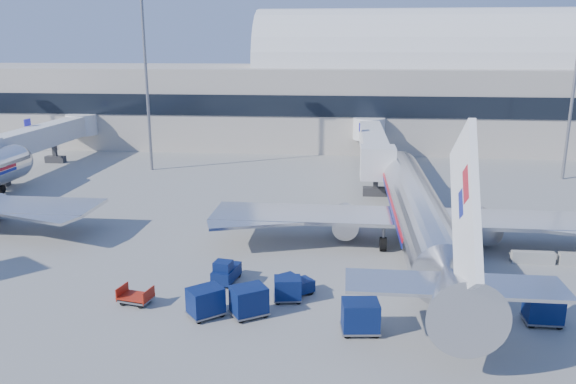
# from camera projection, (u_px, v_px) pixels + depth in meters

# --- Properties ---
(ground) EXTENTS (260.00, 260.00, 0.00)m
(ground) POSITION_uv_depth(u_px,v_px,m) (282.00, 264.00, 40.37)
(ground) COLOR gray
(ground) RESTS_ON ground
(terminal) EXTENTS (170.00, 28.15, 21.00)m
(terminal) POSITION_uv_depth(u_px,v_px,m) (238.00, 94.00, 93.68)
(terminal) COLOR #B2AA9E
(terminal) RESTS_ON ground
(airliner_main) EXTENTS (32.00, 37.26, 12.07)m
(airliner_main) POSITION_uv_depth(u_px,v_px,m) (418.00, 212.00, 42.98)
(airliner_main) COLOR silver
(airliner_main) RESTS_ON ground
(jetbridge_near) EXTENTS (4.40, 27.50, 6.25)m
(jetbridge_near) POSITION_uv_depth(u_px,v_px,m) (372.00, 142.00, 68.29)
(jetbridge_near) COLOR silver
(jetbridge_near) RESTS_ON ground
(jetbridge_mid) EXTENTS (4.40, 27.50, 6.25)m
(jetbridge_mid) POSITION_uv_depth(u_px,v_px,m) (44.00, 136.00, 72.42)
(jetbridge_mid) COLOR silver
(jetbridge_mid) RESTS_ON ground
(mast_west) EXTENTS (2.00, 1.20, 22.60)m
(mast_west) POSITION_uv_depth(u_px,v_px,m) (145.00, 50.00, 67.49)
(mast_west) COLOR slate
(mast_west) RESTS_ON ground
(barrier_near) EXTENTS (3.00, 0.55, 0.90)m
(barrier_near) POSITION_uv_depth(u_px,v_px,m) (533.00, 258.00, 40.41)
(barrier_near) COLOR #9E9E96
(barrier_near) RESTS_ON ground
(tug_lead) EXTENTS (2.48, 2.34, 1.49)m
(tug_lead) POSITION_uv_depth(u_px,v_px,m) (294.00, 285.00, 35.15)
(tug_lead) COLOR #091745
(tug_lead) RESTS_ON ground
(tug_right) EXTENTS (2.45, 1.54, 1.48)m
(tug_right) POSITION_uv_depth(u_px,v_px,m) (436.00, 278.00, 36.23)
(tug_right) COLOR #091745
(tug_right) RESTS_ON ground
(tug_left) EXTENTS (1.66, 2.70, 1.65)m
(tug_left) POSITION_uv_depth(u_px,v_px,m) (226.00, 272.00, 37.11)
(tug_left) COLOR #091745
(tug_left) RESTS_ON ground
(cart_train_a) EXTENTS (1.89, 1.56, 1.51)m
(cart_train_a) POSITION_uv_depth(u_px,v_px,m) (288.00, 289.00, 34.39)
(cart_train_a) COLOR #091745
(cart_train_a) RESTS_ON ground
(cart_train_b) EXTENTS (2.56, 2.41, 1.80)m
(cart_train_b) POSITION_uv_depth(u_px,v_px,m) (249.00, 301.00, 32.41)
(cart_train_b) COLOR #091745
(cart_train_b) RESTS_ON ground
(cart_train_c) EXTENTS (2.50, 2.44, 1.75)m
(cart_train_c) POSITION_uv_depth(u_px,v_px,m) (206.00, 301.00, 32.38)
(cart_train_c) COLOR #091745
(cart_train_c) RESTS_ON ground
(cart_solo_near) EXTENTS (2.25, 1.81, 1.84)m
(cart_solo_near) POSITION_uv_depth(u_px,v_px,m) (360.00, 316.00, 30.50)
(cart_solo_near) COLOR #091745
(cart_solo_near) RESTS_ON ground
(cart_solo_far) EXTENTS (2.05, 1.57, 1.79)m
(cart_solo_far) POSITION_uv_depth(u_px,v_px,m) (543.00, 308.00, 31.51)
(cart_solo_far) COLOR #091745
(cart_solo_far) RESTS_ON ground
(cart_open_red) EXTENTS (2.16, 1.72, 0.52)m
(cart_open_red) POSITION_uv_depth(u_px,v_px,m) (136.00, 298.00, 34.12)
(cart_open_red) COLOR slate
(cart_open_red) RESTS_ON ground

